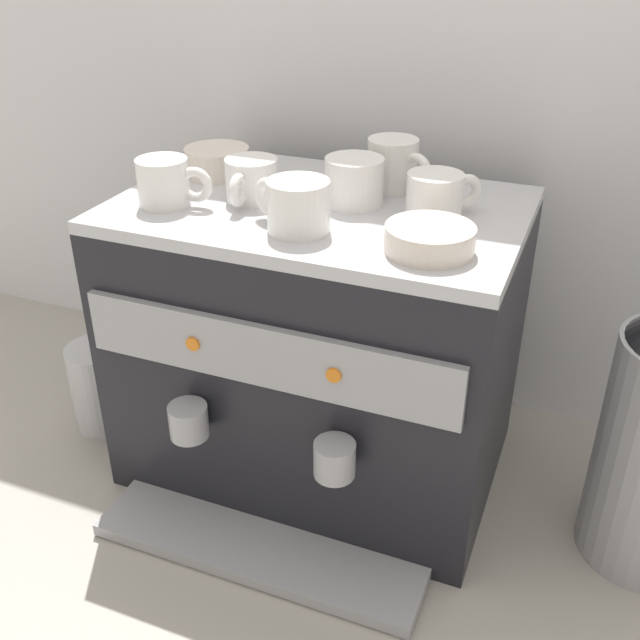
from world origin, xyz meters
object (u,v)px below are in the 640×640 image
Objects in this scene: ceramic_cup_4 at (353,180)px; ceramic_bowl_1 at (430,239)px; espresso_machine at (319,344)px; ceramic_cup_1 at (394,165)px; ceramic_cup_0 at (251,180)px; ceramic_cup_5 at (296,205)px; ceramic_cup_2 at (437,195)px; ceramic_bowl_0 at (217,162)px; milk_pitcher at (101,385)px; ceramic_cup_3 at (166,182)px.

ceramic_bowl_1 is (0.15, -0.13, -0.02)m from ceramic_cup_4.
espresso_machine is 5.31× the size of ceramic_cup_1.
ceramic_cup_0 is at bearing -161.53° from ceramic_cup_4.
ceramic_cup_2 is at bearing 35.90° from ceramic_cup_5.
ceramic_bowl_0 reaches higher than espresso_machine.
milk_pitcher is (-0.40, -0.05, -0.15)m from espresso_machine.
ceramic_cup_0 is 0.27m from ceramic_cup_2.
ceramic_bowl_0 is at bearing -172.25° from ceramic_cup_1.
ceramic_bowl_1 is (0.02, -0.12, -0.02)m from ceramic_cup_2.
ceramic_cup_5 is 0.74× the size of milk_pitcher.
milk_pitcher is (-0.20, -0.12, -0.40)m from ceramic_bowl_0.
ceramic_cup_0 is 0.15m from ceramic_cup_4.
ceramic_cup_3 is 0.47m from milk_pitcher.
espresso_machine is 0.31m from ceramic_cup_2.
ceramic_cup_1 is 1.00× the size of ceramic_cup_3.
milk_pitcher is (-0.59, 0.05, -0.40)m from ceramic_bowl_1.
milk_pitcher is at bearing 171.26° from ceramic_cup_3.
ceramic_bowl_1 is 0.72m from milk_pitcher.
ceramic_cup_4 reaches higher than ceramic_cup_0.
ceramic_bowl_1 is at bearing -4.88° from milk_pitcher.
ceramic_cup_5 is at bearing -85.33° from espresso_machine.
espresso_machine is 4.92× the size of ceramic_cup_5.
ceramic_cup_4 is 0.61m from milk_pitcher.
milk_pitcher is at bearing -173.38° from ceramic_cup_2.
ceramic_cup_5 is (0.21, -0.02, 0.00)m from ceramic_cup_3.
ceramic_cup_3 is at bearing -90.01° from ceramic_bowl_0.
ceramic_cup_1 is at bearing 7.75° from ceramic_bowl_0.
ceramic_cup_4 is (-0.04, -0.08, -0.00)m from ceramic_cup_1.
ceramic_cup_3 is 0.26m from ceramic_cup_4.
ceramic_cup_3 is (-0.20, -0.08, 0.27)m from espresso_machine.
milk_pitcher is at bearing -170.28° from ceramic_cup_4.
ceramic_cup_0 reaches higher than milk_pitcher.
ceramic_cup_5 is 0.59m from milk_pitcher.
ceramic_bowl_0 is at bearing 172.35° from ceramic_cup_2.
ceramic_cup_4 reaches higher than ceramic_cup_2.
ceramic_cup_2 reaches higher than milk_pitcher.
ceramic_cup_4 reaches higher than ceramic_bowl_0.
ceramic_bowl_0 is at bearing 170.83° from ceramic_cup_4.
ceramic_cup_4 is 1.08× the size of ceramic_bowl_0.
ceramic_cup_3 is at bearing 175.29° from ceramic_cup_5.
espresso_machine is at bearing -17.98° from ceramic_bowl_0.
ceramic_cup_5 is at bearing -105.32° from ceramic_cup_4.
ceramic_bowl_0 is (0.00, 0.15, -0.01)m from ceramic_cup_3.
ceramic_cup_1 is at bearing 17.58° from milk_pitcher.
ceramic_cup_0 is 0.98× the size of ceramic_bowl_1.
ceramic_cup_0 is at bearing -145.05° from ceramic_cup_1.
ceramic_cup_4 is at bearing 24.11° from ceramic_cup_3.
ceramic_cup_5 is at bearing -4.71° from ceramic_cup_3.
ceramic_cup_0 is at bearing -39.88° from ceramic_bowl_0.
ceramic_bowl_1 is (0.18, -0.00, -0.02)m from ceramic_cup_5.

